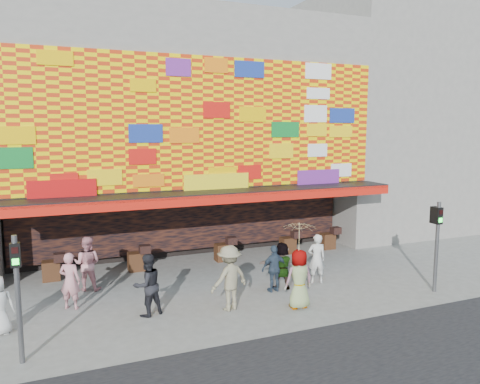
# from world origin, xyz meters

# --- Properties ---
(ground) EXTENTS (90.00, 90.00, 0.00)m
(ground) POSITION_xyz_m (0.00, 0.00, 0.00)
(ground) COLOR slate
(ground) RESTS_ON ground
(shop_building) EXTENTS (15.20, 9.40, 10.00)m
(shop_building) POSITION_xyz_m (0.00, 8.18, 5.23)
(shop_building) COLOR gray
(shop_building) RESTS_ON ground
(neighbor_right) EXTENTS (11.00, 8.00, 12.00)m
(neighbor_right) POSITION_xyz_m (13.00, 8.00, 6.00)
(neighbor_right) COLOR gray
(neighbor_right) RESTS_ON ground
(signal_left) EXTENTS (0.22, 0.20, 3.00)m
(signal_left) POSITION_xyz_m (-6.20, -1.50, 1.86)
(signal_left) COLOR #59595B
(signal_left) RESTS_ON ground
(signal_right) EXTENTS (0.22, 0.20, 3.00)m
(signal_right) POSITION_xyz_m (6.20, -1.50, 1.86)
(signal_right) COLOR #59595B
(signal_right) RESTS_ON ground
(ped_b) EXTENTS (0.75, 0.66, 1.72)m
(ped_b) POSITION_xyz_m (-4.99, 1.53, 0.86)
(ped_b) COLOR #C78188
(ped_b) RESTS_ON ground
(ped_c) EXTENTS (1.06, 0.94, 1.81)m
(ped_c) POSITION_xyz_m (-2.96, 0.15, 0.90)
(ped_c) COLOR black
(ped_c) RESTS_ON ground
(ped_d) EXTENTS (1.41, 1.05, 1.95)m
(ped_d) POSITION_xyz_m (-0.63, -0.35, 0.97)
(ped_d) COLOR gray
(ped_d) RESTS_ON ground
(ped_e) EXTENTS (0.93, 0.42, 1.56)m
(ped_e) POSITION_xyz_m (1.30, 0.54, 0.78)
(ped_e) COLOR #2E3E52
(ped_e) RESTS_ON ground
(ped_f) EXTENTS (1.56, 0.88, 1.60)m
(ped_f) POSITION_xyz_m (1.66, 0.68, 0.80)
(ped_f) COLOR gray
(ped_f) RESTS_ON ground
(ped_g) EXTENTS (0.89, 0.60, 1.79)m
(ped_g) POSITION_xyz_m (1.34, -1.02, 0.89)
(ped_g) COLOR gray
(ped_g) RESTS_ON ground
(ped_h) EXTENTS (0.71, 0.56, 1.73)m
(ped_h) POSITION_xyz_m (3.07, 0.78, 0.86)
(ped_h) COLOR silver
(ped_h) RESTS_ON ground
(ped_i) EXTENTS (1.08, 0.98, 1.82)m
(ped_i) POSITION_xyz_m (-4.37, 3.06, 0.91)
(ped_i) COLOR #CF868E
(ped_i) RESTS_ON ground
(parasol) EXTENTS (1.29, 1.30, 1.87)m
(parasol) POSITION_xyz_m (1.34, -1.02, 2.16)
(parasol) COLOR beige
(parasol) RESTS_ON ground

